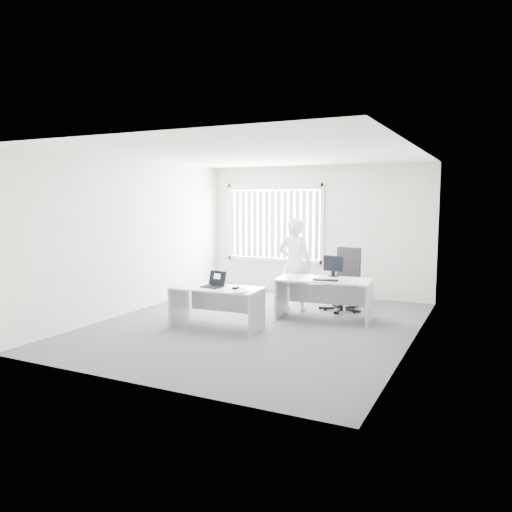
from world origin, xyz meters
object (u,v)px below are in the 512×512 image
at_px(desk_far, 324,290).
at_px(person, 295,264).
at_px(desk_near, 217,299).
at_px(laptop, 212,280).
at_px(office_chair, 343,291).
at_px(monitor, 333,266).

distance_m(desk_far, person, 0.97).
xyz_separation_m(desk_near, laptop, (-0.07, -0.04, 0.31)).
height_order(desk_far, laptop, laptop).
distance_m(office_chair, monitor, 0.79).
xyz_separation_m(desk_far, monitor, (0.07, 0.30, 0.39)).
relative_size(desk_near, desk_far, 0.90).
relative_size(desk_far, person, 0.95).
relative_size(person, laptop, 5.32).
height_order(desk_near, monitor, monitor).
bearing_deg(desk_near, monitor, 43.45).
height_order(desk_near, laptop, laptop).
distance_m(person, laptop, 1.94).
relative_size(desk_near, office_chair, 1.27).
xyz_separation_m(desk_near, person, (0.66, 1.76, 0.39)).
bearing_deg(office_chair, desk_near, -108.51).
bearing_deg(laptop, office_chair, 62.99).
xyz_separation_m(office_chair, person, (-0.83, -0.36, 0.51)).
bearing_deg(desk_near, desk_far, 38.62).
height_order(person, monitor, person).
distance_m(desk_far, monitor, 0.50).
bearing_deg(laptop, desk_near, 37.89).
bearing_deg(office_chair, laptop, -109.21).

